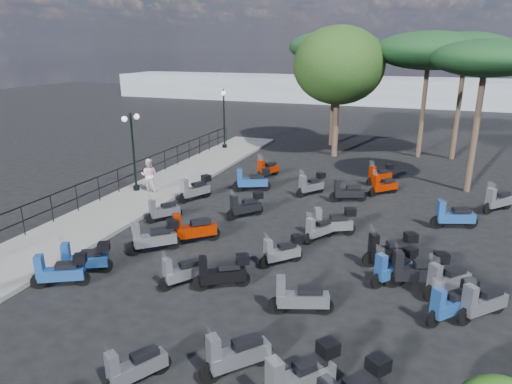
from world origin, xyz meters
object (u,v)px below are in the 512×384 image
(scooter_13, at_px, (222,273))
(scooter_21, at_px, (394,268))
(scooter_17, at_px, (383,186))
(scooter_23, at_px, (380,175))
(scooter_8, at_px, (154,237))
(scooter_9, at_px, (246,206))
(scooter_18, at_px, (236,355))
(pine_3, at_px, (486,59))
(scooter_15, at_px, (319,230))
(scooter_19, at_px, (300,298))
(broadleaf_tree, at_px, (339,66))
(pine_2, at_px, (336,47))
(lamp_post_2, at_px, (224,115))
(scooter_28, at_px, (453,216))
(scooter_32, at_px, (85,259))
(scooter_1, at_px, (60,271))
(scooter_16, at_px, (333,223))
(scooter_26, at_px, (447,281))
(lamp_post_1, at_px, (133,147))
(scooter_4, at_px, (195,189))
(scooter_22, at_px, (347,192))
(scooter_20, at_px, (391,250))
(scooter_12, at_px, (300,377))
(pine_1, at_px, (466,49))
(scooter_14, at_px, (282,252))
(scooter_10, at_px, (311,185))
(scooter_29, at_px, (498,201))
(pine_0, at_px, (429,51))
(scooter_30, at_px, (452,303))
(scooter_6, at_px, (135,368))
(pedestrian_far, at_px, (149,175))
(scooter_7, at_px, (182,272))
(scooter_31, at_px, (482,303))
(scooter_5, at_px, (267,169))
(scooter_2, at_px, (193,230))
(scooter_11, at_px, (252,180))
(scooter_3, at_px, (163,211))

(scooter_13, bearing_deg, scooter_21, -98.04)
(scooter_17, bearing_deg, scooter_23, -33.26)
(scooter_8, relative_size, scooter_9, 1.09)
(scooter_18, relative_size, pine_3, 0.20)
(scooter_15, distance_m, scooter_19, 4.82)
(broadleaf_tree, distance_m, pine_2, 3.52)
(lamp_post_2, bearing_deg, scooter_21, -73.74)
(scooter_28, relative_size, scooter_32, 1.15)
(lamp_post_2, distance_m, scooter_1, 18.77)
(scooter_16, height_order, scooter_26, scooter_16)
(scooter_23, relative_size, broadleaf_tree, 0.16)
(lamp_post_1, xyz_separation_m, scooter_4, (3.11, 0.01, -1.69))
(scooter_22, bearing_deg, scooter_20, 178.96)
(scooter_12, bearing_deg, scooter_22, -45.00)
(scooter_17, height_order, pine_1, pine_1)
(scooter_28, bearing_deg, scooter_14, 115.87)
(lamp_post_1, xyz_separation_m, scooter_10, (7.80, 2.53, -1.73))
(scooter_1, height_order, scooter_29, scooter_29)
(pine_0, bearing_deg, scooter_30, -86.04)
(scooter_6, relative_size, pine_2, 0.18)
(scooter_15, xyz_separation_m, scooter_30, (4.24, -3.74, 0.08))
(pine_2, bearing_deg, scooter_28, -61.61)
(pedestrian_far, xyz_separation_m, scooter_32, (2.53, -7.44, -0.44))
(scooter_8, height_order, pine_3, pine_3)
(scooter_7, bearing_deg, scooter_31, -136.65)
(lamp_post_1, bearing_deg, scooter_4, 5.06)
(scooter_5, height_order, scooter_17, scooter_5)
(lamp_post_1, relative_size, scooter_15, 2.70)
(scooter_18, distance_m, pine_3, 17.48)
(pedestrian_far, height_order, scooter_1, pedestrian_far)
(scooter_2, xyz_separation_m, scooter_9, (0.79, 3.03, -0.03))
(scooter_9, xyz_separation_m, scooter_12, (4.67, -8.94, 0.06))
(scooter_19, xyz_separation_m, pine_0, (2.36, 19.68, 5.90))
(scooter_19, height_order, scooter_26, same)
(scooter_7, xyz_separation_m, scooter_28, (7.46, 7.41, 0.06))
(scooter_4, bearing_deg, scooter_16, -169.29)
(scooter_6, xyz_separation_m, scooter_21, (4.59, 6.20, 0.07))
(scooter_21, height_order, pine_0, pine_0)
(scooter_11, bearing_deg, scooter_20, -155.32)
(scooter_8, height_order, scooter_32, scooter_8)
(scooter_3, distance_m, scooter_4, 2.72)
(scooter_26, bearing_deg, scooter_12, 106.08)
(scooter_8, xyz_separation_m, scooter_13, (3.13, -1.44, -0.04))
(scooter_8, xyz_separation_m, scooter_23, (6.25, 10.78, -0.06))
(scooter_11, relative_size, scooter_28, 1.00)
(scooter_22, relative_size, scooter_29, 1.13)
(scooter_10, height_order, pine_1, pine_1)
(scooter_14, bearing_deg, scooter_26, -139.30)
(scooter_2, relative_size, broadleaf_tree, 0.19)
(scooter_29, bearing_deg, scooter_13, 92.03)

